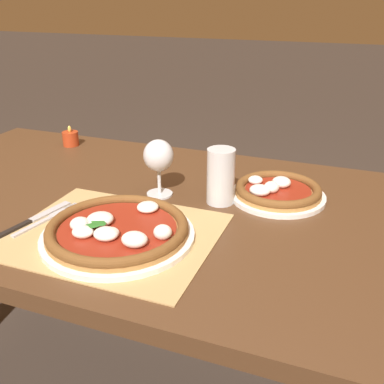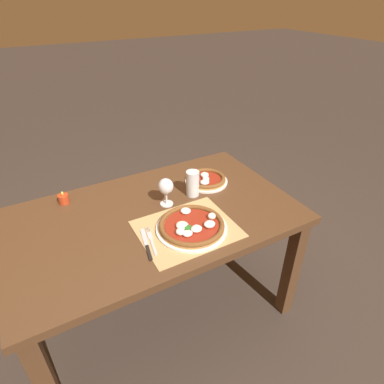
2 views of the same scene
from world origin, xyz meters
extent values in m
cube|color=#4C301C|center=(0.00, 0.00, 0.72)|extent=(1.45, 0.87, 0.04)
cube|color=#4C301C|center=(-0.66, 0.38, 0.35)|extent=(0.07, 0.07, 0.70)
cube|color=#4C301C|center=(0.66, 0.38, 0.35)|extent=(0.07, 0.07, 0.70)
cube|color=tan|center=(0.08, -0.19, 0.74)|extent=(0.46, 0.38, 0.00)
cylinder|color=white|center=(0.10, -0.20, 0.75)|extent=(0.34, 0.34, 0.01)
cylinder|color=#B77F42|center=(0.10, -0.20, 0.76)|extent=(0.31, 0.31, 0.01)
torus|color=brown|center=(0.10, -0.20, 0.77)|extent=(0.31, 0.31, 0.02)
cylinder|color=maroon|center=(0.10, -0.20, 0.77)|extent=(0.26, 0.26, 0.00)
ellipsoid|color=white|center=(0.05, -0.26, 0.78)|extent=(0.05, 0.04, 0.02)
ellipsoid|color=white|center=(0.11, -0.24, 0.78)|extent=(0.04, 0.03, 0.02)
ellipsoid|color=white|center=(0.21, -0.21, 0.78)|extent=(0.04, 0.04, 0.03)
ellipsoid|color=white|center=(0.03, -0.23, 0.78)|extent=(0.04, 0.04, 0.03)
ellipsoid|color=white|center=(0.17, -0.25, 0.78)|extent=(0.06, 0.05, 0.03)
ellipsoid|color=white|center=(0.13, -0.10, 0.78)|extent=(0.05, 0.05, 0.02)
ellipsoid|color=white|center=(0.06, -0.20, 0.78)|extent=(0.06, 0.06, 0.03)
ellipsoid|color=white|center=(0.10, -0.25, 0.78)|extent=(0.05, 0.05, 0.03)
ellipsoid|color=#286B23|center=(0.07, -0.22, 0.79)|extent=(0.05, 0.04, 0.00)
ellipsoid|color=#286B23|center=(0.06, -0.24, 0.79)|extent=(0.05, 0.05, 0.00)
cylinder|color=white|center=(0.39, 0.14, 0.75)|extent=(0.25, 0.25, 0.01)
cylinder|color=#B77F42|center=(0.39, 0.14, 0.76)|extent=(0.23, 0.23, 0.01)
torus|color=brown|center=(0.39, 0.14, 0.77)|extent=(0.23, 0.23, 0.02)
cylinder|color=maroon|center=(0.39, 0.14, 0.76)|extent=(0.17, 0.17, 0.00)
ellipsoid|color=white|center=(0.38, 0.12, 0.78)|extent=(0.04, 0.04, 0.03)
ellipsoid|color=white|center=(0.35, 0.09, 0.78)|extent=(0.05, 0.05, 0.03)
ellipsoid|color=white|center=(0.32, 0.16, 0.77)|extent=(0.04, 0.04, 0.02)
ellipsoid|color=white|center=(0.39, 0.16, 0.78)|extent=(0.05, 0.05, 0.03)
cylinder|color=silver|center=(0.09, 0.05, 0.74)|extent=(0.07, 0.07, 0.00)
cylinder|color=silver|center=(0.09, 0.05, 0.78)|extent=(0.01, 0.01, 0.06)
ellipsoid|color=silver|center=(0.09, 0.05, 0.85)|extent=(0.08, 0.08, 0.08)
ellipsoid|color=#AD5B14|center=(0.09, 0.05, 0.84)|extent=(0.07, 0.07, 0.05)
cylinder|color=silver|center=(0.26, 0.06, 0.81)|extent=(0.07, 0.07, 0.15)
cylinder|color=black|center=(0.26, 0.06, 0.80)|extent=(0.07, 0.07, 0.12)
cylinder|color=silver|center=(0.26, 0.06, 0.86)|extent=(0.07, 0.07, 0.02)
cube|color=#B7B7BC|center=(-0.11, -0.23, 0.75)|extent=(0.03, 0.12, 0.00)
cube|color=#B7B7BC|center=(-0.09, -0.15, 0.75)|extent=(0.03, 0.05, 0.00)
cylinder|color=#B7B7BC|center=(-0.08, -0.11, 0.75)|extent=(0.01, 0.04, 0.00)
cylinder|color=#B7B7BC|center=(-0.08, -0.11, 0.75)|extent=(0.01, 0.04, 0.00)
cylinder|color=#B7B7BC|center=(-0.09, -0.11, 0.75)|extent=(0.01, 0.04, 0.00)
cylinder|color=#B7B7BC|center=(-0.09, -0.11, 0.75)|extent=(0.01, 0.04, 0.00)
cube|color=black|center=(-0.14, -0.26, 0.75)|extent=(0.03, 0.10, 0.01)
cube|color=#B7B7BC|center=(-0.12, -0.15, 0.75)|extent=(0.04, 0.12, 0.00)
cylinder|color=#B23819|center=(-0.39, 0.32, 0.77)|extent=(0.06, 0.06, 0.05)
cylinder|color=silver|center=(-0.39, 0.32, 0.76)|extent=(0.04, 0.04, 0.03)
ellipsoid|color=#F9C64C|center=(-0.39, 0.32, 0.80)|extent=(0.01, 0.01, 0.02)
camera|label=1|loc=(0.57, -0.96, 1.24)|focal=42.00mm
camera|label=2|loc=(-0.47, -1.25, 1.72)|focal=30.00mm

